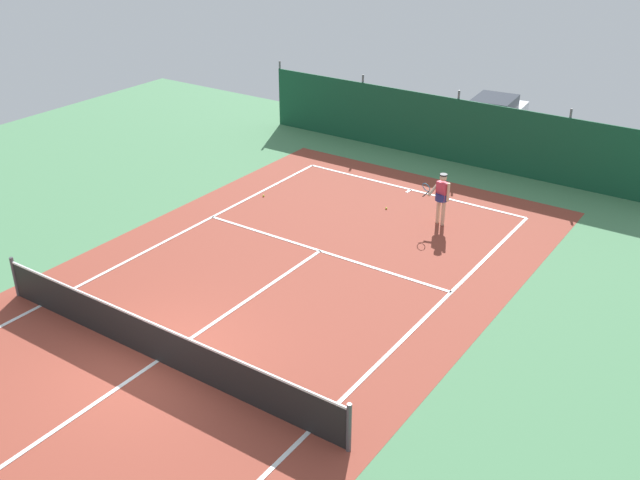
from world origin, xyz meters
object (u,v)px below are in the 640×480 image
tennis_net (156,342)px  tennis_ball_near_player (264,196)px  tennis_ball_midcourt (386,208)px  tennis_player (442,195)px  parked_car (493,118)px

tennis_net → tennis_ball_near_player: tennis_net is taller
tennis_net → tennis_ball_midcourt: (0.11, 10.02, -0.48)m
tennis_net → tennis_player: size_ratio=6.17×
tennis_player → parked_car: bearing=-61.7°
tennis_net → tennis_player: bearing=78.6°
tennis_ball_midcourt → tennis_net: bearing=-90.7°
parked_car → tennis_net: bearing=-95.7°
tennis_player → parked_car: 8.83m
tennis_ball_near_player → parked_car: (3.90, 10.02, 0.81)m
tennis_ball_midcourt → parked_car: size_ratio=0.02×
tennis_ball_near_player → tennis_ball_midcourt: 4.16m
tennis_net → tennis_ball_near_player: (-3.79, 8.59, -0.48)m
tennis_net → parked_car: (0.11, 18.62, 0.33)m
tennis_player → tennis_ball_midcourt: size_ratio=24.85×
tennis_ball_near_player → tennis_ball_midcourt: size_ratio=1.00×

